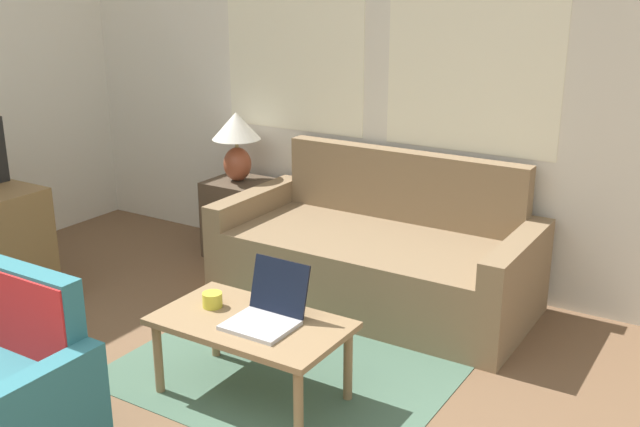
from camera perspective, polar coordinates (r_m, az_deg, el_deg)
The scene contains 8 objects.
wall_back at distance 4.89m, azimuth 5.23°, elevation 10.24°, with size 6.12×0.06×2.60m.
rug at distance 4.19m, azimuth 0.14°, elevation -9.77°, with size 1.64×2.00×0.01m.
couch at distance 4.66m, azimuth 4.46°, elevation -3.38°, with size 1.92×0.91×0.88m.
side_table at distance 5.40m, azimuth -6.17°, elevation -0.30°, with size 0.40×0.40×0.55m.
table_lamp at distance 5.25m, azimuth -6.38°, elevation 5.78°, with size 0.34×0.34×0.49m.
coffee_table at distance 3.57m, azimuth -5.26°, elevation -8.80°, with size 0.91×0.53×0.40m.
laptop at distance 3.50m, azimuth -4.03°, elevation -7.37°, with size 0.31×0.33×0.27m.
cup_navy at distance 3.69m, azimuth -8.20°, elevation -6.53°, with size 0.10×0.10×0.07m.
Camera 1 is at (2.18, -0.66, 1.95)m, focal length 42.00 mm.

